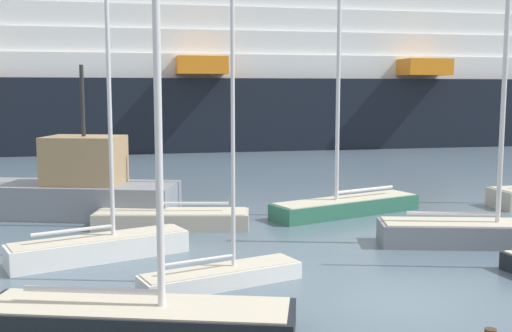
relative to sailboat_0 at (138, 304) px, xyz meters
The scene contains 9 objects.
ground_plane 6.98m from the sailboat_0, ahead, with size 600.00×600.00×0.00m, color slate.
sailboat_0 is the anchor object (origin of this frame).
sailboat_1 15.27m from the sailboat_0, 49.19° to the left, with size 7.55×3.76×12.76m.
sailboat_2 6.64m from the sailboat_0, 97.50° to the left, with size 6.05×2.99×11.82m.
sailboat_3 13.64m from the sailboat_0, 22.29° to the left, with size 7.50×3.80×10.61m.
sailboat_5 3.84m from the sailboat_0, 48.16° to the left, with size 4.94×2.37×8.80m.
sailboat_6 10.98m from the sailboat_0, 79.53° to the left, with size 6.53×3.24×9.00m.
fishing_boat_0 14.30m from the sailboat_0, 97.16° to the left, with size 9.43×5.92×6.72m.
cruise_ship 49.63m from the sailboat_0, 92.95° to the left, with size 121.43×22.26×21.40m.
Camera 1 is at (-7.65, -14.48, 5.65)m, focal length 43.43 mm.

